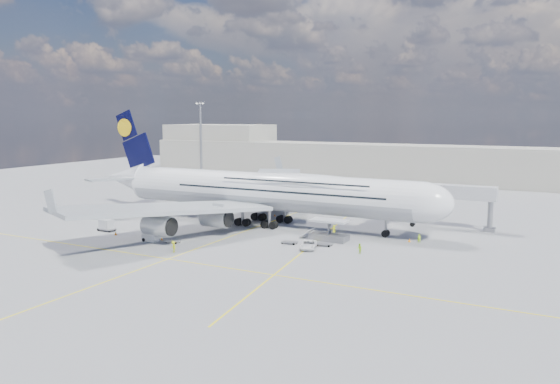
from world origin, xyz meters
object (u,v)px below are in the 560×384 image
at_px(dolly_nose_near, 289,242).
at_px(cone_wing_left_outer, 279,203).
at_px(airliner, 265,190).
at_px(cone_wing_right_outer, 116,233).
at_px(dolly_row_a, 159,220).
at_px(service_van, 308,245).
at_px(jet_bridge, 427,193).
at_px(cone_wing_right_inner, 162,239).
at_px(crew_tug, 173,247).
at_px(dolly_row_c, 163,233).
at_px(dolly_row_b, 173,241).
at_px(crew_nose, 419,239).
at_px(cargo_loader, 328,233).
at_px(catering_truck_inner, 285,200).
at_px(dolly_back, 106,225).
at_px(light_mast, 201,145).
at_px(cone_wing_left_inner, 275,215).
at_px(crew_van, 334,230).
at_px(catering_truck_outer, 258,187).
at_px(crew_loader, 360,249).
at_px(cone_tail, 94,211).
at_px(baggage_tug, 151,237).
at_px(cone_nose, 409,240).
at_px(dolly_nose_far, 324,244).
at_px(crew_wing, 148,224).

relative_size(dolly_nose_near, cone_wing_left_outer, 5.85).
relative_size(airliner, cone_wing_right_outer, 126.23).
xyz_separation_m(dolly_row_a, service_van, (34.40, -4.19, -0.29)).
bearing_deg(jet_bridge, cone_wing_right_inner, -141.12).
xyz_separation_m(crew_tug, cone_wing_right_inner, (-7.28, 5.97, -0.69)).
distance_m(dolly_row_c, dolly_nose_near, 23.89).
xyz_separation_m(dolly_row_b, crew_nose, (37.52, 19.22, 0.48)).
height_order(cargo_loader, catering_truck_inner, catering_truck_inner).
distance_m(dolly_nose_near, cone_wing_right_inner, 22.47).
relative_size(dolly_back, dolly_nose_near, 1.25).
height_order(dolly_row_b, cone_wing_right_outer, cone_wing_right_outer).
bearing_deg(light_mast, cargo_loader, -36.54).
bearing_deg(cone_wing_left_inner, dolly_row_b, -97.35).
xyz_separation_m(catering_truck_inner, crew_van, (21.04, -21.57, -0.92)).
bearing_deg(dolly_row_c, dolly_row_b, -12.95).
relative_size(catering_truck_outer, crew_loader, 4.11).
distance_m(service_van, crew_nose, 19.61).
height_order(light_mast, catering_truck_inner, light_mast).
xyz_separation_m(crew_van, cone_tail, (-56.41, -3.65, -0.54)).
bearing_deg(cone_wing_left_inner, dolly_row_a, -129.76).
bearing_deg(crew_tug, jet_bridge, 73.38).
distance_m(cargo_loader, baggage_tug, 30.83).
bearing_deg(cone_tail, crew_tug, -28.16).
bearing_deg(dolly_row_a, cone_wing_right_outer, -86.31).
bearing_deg(dolly_row_c, service_van, 29.49).
bearing_deg(cone_wing_left_inner, cone_nose, -18.58).
xyz_separation_m(crew_van, crew_tug, (-17.65, -24.39, 0.09)).
relative_size(light_mast, baggage_tug, 8.76).
bearing_deg(baggage_tug, cone_nose, 29.06).
relative_size(dolly_nose_far, dolly_nose_near, 0.96).
bearing_deg(catering_truck_outer, jet_bridge, -19.71).
distance_m(dolly_row_c, service_van, 27.93).
relative_size(crew_van, crew_tug, 0.90).
relative_size(cone_nose, cone_wing_left_inner, 1.20).
bearing_deg(dolly_row_b, cone_wing_right_outer, 158.08).
distance_m(light_mast, crew_tug, 73.34).
height_order(light_mast, crew_wing, light_mast).
height_order(baggage_tug, cone_wing_right_inner, baggage_tug).
height_order(catering_truck_outer, crew_wing, catering_truck_outer).
relative_size(dolly_row_c, cone_tail, 5.06).
bearing_deg(dolly_back, crew_tug, -12.67).
bearing_deg(baggage_tug, cone_wing_right_inner, 62.34).
distance_m(crew_wing, cone_wing_right_outer, 7.56).
relative_size(dolly_row_c, crew_van, 1.88).
xyz_separation_m(service_van, crew_tug, (-18.14, -11.98, 0.23)).
distance_m(crew_loader, crew_tug, 29.52).
relative_size(service_van, crew_van, 3.00).
bearing_deg(cone_wing_right_inner, cargo_loader, 27.21).
relative_size(crew_loader, crew_tug, 0.90).
height_order(dolly_back, cone_wing_right_outer, dolly_back).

